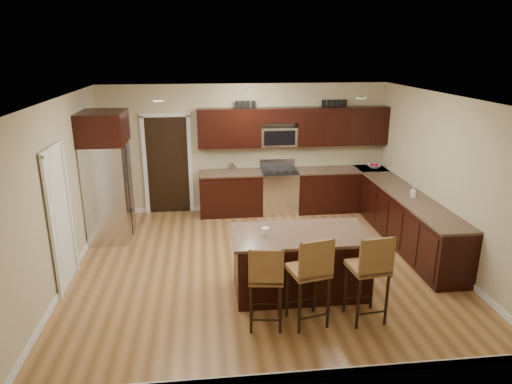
{
  "coord_description": "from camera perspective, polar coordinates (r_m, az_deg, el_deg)",
  "views": [
    {
      "loc": [
        -0.86,
        -6.72,
        3.41
      ],
      "look_at": [
        -0.05,
        0.4,
        1.12
      ],
      "focal_mm": 32.0,
      "sensor_mm": 36.0,
      "label": 1
    }
  ],
  "objects": [
    {
      "name": "floor",
      "position": [
        7.59,
        0.69,
        -9.02
      ],
      "size": [
        6.0,
        6.0,
        0.0
      ],
      "primitive_type": "plane",
      "color": "#996B3C",
      "rests_on": "ground"
    },
    {
      "name": "ceiling",
      "position": [
        6.82,
        0.77,
        11.71
      ],
      "size": [
        6.0,
        6.0,
        0.0
      ],
      "primitive_type": "plane",
      "rotation": [
        3.14,
        0.0,
        0.0
      ],
      "color": "silver",
      "rests_on": "wall_back"
    },
    {
      "name": "wall_back",
      "position": [
        9.73,
        -1.31,
        5.46
      ],
      "size": [
        6.0,
        0.0,
        6.0
      ],
      "primitive_type": "plane",
      "rotation": [
        1.57,
        0.0,
        0.0
      ],
      "color": "#BCAF87",
      "rests_on": "floor"
    },
    {
      "name": "wall_left",
      "position": [
        7.35,
        -23.15,
        -0.04
      ],
      "size": [
        0.0,
        5.5,
        5.5
      ],
      "primitive_type": "plane",
      "rotation": [
        1.57,
        0.0,
        1.57
      ],
      "color": "#BCAF87",
      "rests_on": "floor"
    },
    {
      "name": "wall_right",
      "position": [
        8.02,
        22.52,
        1.43
      ],
      "size": [
        0.0,
        5.5,
        5.5
      ],
      "primitive_type": "plane",
      "rotation": [
        1.57,
        0.0,
        -1.57
      ],
      "color": "#BCAF87",
      "rests_on": "floor"
    },
    {
      "name": "base_cabinets",
      "position": [
        9.11,
        11.49,
        -1.56
      ],
      "size": [
        4.02,
        3.96,
        0.92
      ],
      "color": "black",
      "rests_on": "floor"
    },
    {
      "name": "upper_cabinets",
      "position": [
        9.63,
        5.02,
        8.24
      ],
      "size": [
        4.0,
        0.33,
        0.8
      ],
      "color": "black",
      "rests_on": "wall_back"
    },
    {
      "name": "range",
      "position": [
        9.76,
        2.87,
        0.14
      ],
      "size": [
        0.76,
        0.64,
        1.11
      ],
      "color": "silver",
      "rests_on": "floor"
    },
    {
      "name": "microwave",
      "position": [
        9.62,
        2.83,
        6.95
      ],
      "size": [
        0.76,
        0.31,
        0.4
      ],
      "primitive_type": "cube",
      "color": "silver",
      "rests_on": "upper_cabinets"
    },
    {
      "name": "doorway",
      "position": [
        9.79,
        -10.97,
        3.28
      ],
      "size": [
        0.85,
        0.03,
        2.06
      ],
      "primitive_type": "cube",
      "color": "black",
      "rests_on": "floor"
    },
    {
      "name": "pantry_door",
      "position": [
        7.18,
        -23.33,
        -3.27
      ],
      "size": [
        0.03,
        0.8,
        2.04
      ],
      "primitive_type": "cube",
      "color": "white",
      "rests_on": "floor"
    },
    {
      "name": "letter_decor",
      "position": [
        9.54,
        4.24,
        10.93
      ],
      "size": [
        2.2,
        0.03,
        0.15
      ],
      "primitive_type": null,
      "color": "black",
      "rests_on": "upper_cabinets"
    },
    {
      "name": "island",
      "position": [
        6.65,
        5.47,
        -8.99
      ],
      "size": [
        1.94,
        1.02,
        0.92
      ],
      "rotation": [
        0.0,
        0.0,
        -0.0
      ],
      "color": "black",
      "rests_on": "floor"
    },
    {
      "name": "stool_left",
      "position": [
        5.69,
        1.24,
        -10.66
      ],
      "size": [
        0.47,
        0.47,
        1.13
      ],
      "rotation": [
        0.0,
        0.0,
        -0.13
      ],
      "color": "olive",
      "rests_on": "floor"
    },
    {
      "name": "stool_mid",
      "position": [
        5.76,
        6.89,
        -9.81
      ],
      "size": [
        0.55,
        0.55,
        1.22
      ],
      "rotation": [
        0.0,
        0.0,
        0.22
      ],
      "color": "olive",
      "rests_on": "floor"
    },
    {
      "name": "stool_right",
      "position": [
        5.97,
        14.11,
        -9.23
      ],
      "size": [
        0.51,
        0.51,
        1.22
      ],
      "rotation": [
        0.0,
        0.0,
        0.12
      ],
      "color": "olive",
      "rests_on": "floor"
    },
    {
      "name": "refrigerator",
      "position": [
        8.62,
        -18.08,
        1.99
      ],
      "size": [
        0.79,
        0.95,
        2.35
      ],
      "color": "silver",
      "rests_on": "floor"
    },
    {
      "name": "floor_mat",
      "position": [
        9.16,
        8.25,
        -4.32
      ],
      "size": [
        0.98,
        0.82,
        0.01
      ],
      "primitive_type": "cube",
      "rotation": [
        0.0,
        0.0,
        -0.38
      ],
      "color": "brown",
      "rests_on": "floor"
    },
    {
      "name": "fruit_bowl",
      "position": [
        10.16,
        14.53,
        3.13
      ],
      "size": [
        0.36,
        0.36,
        0.07
      ],
      "primitive_type": "imported",
      "rotation": [
        0.0,
        0.0,
        -0.25
      ],
      "color": "silver",
      "rests_on": "base_cabinets"
    },
    {
      "name": "soap_bottle",
      "position": [
        8.34,
        19.06,
        0.0
      ],
      "size": [
        0.11,
        0.11,
        0.19
      ],
      "primitive_type": "imported",
      "rotation": [
        0.0,
        0.0,
        -0.42
      ],
      "color": "#B2B2B2",
      "rests_on": "base_cabinets"
    },
    {
      "name": "canister_tall",
      "position": [
        9.5,
        -3.15,
        3.05
      ],
      "size": [
        0.12,
        0.12,
        0.19
      ],
      "primitive_type": "cylinder",
      "color": "silver",
      "rests_on": "base_cabinets"
    },
    {
      "name": "canister_short",
      "position": [
        9.5,
        -2.86,
        2.92
      ],
      "size": [
        0.11,
        0.11,
        0.14
      ],
      "primitive_type": "cylinder",
      "color": "silver",
      "rests_on": "base_cabinets"
    },
    {
      "name": "island_jar",
      "position": [
        6.35,
        1.18,
        -4.91
      ],
      "size": [
        0.1,
        0.1,
        0.1
      ],
      "primitive_type": "cylinder",
      "color": "white",
      "rests_on": "island"
    }
  ]
}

